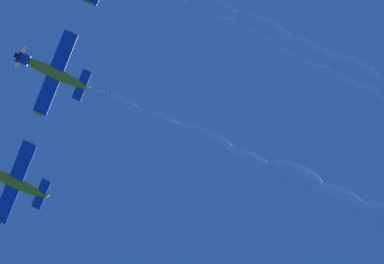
# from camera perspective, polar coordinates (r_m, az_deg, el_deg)

# --- Properties ---
(airplane_right_wingman) EXTENTS (8.40, 9.31, 2.95)m
(airplane_right_wingman) POSITION_cam_1_polar(r_m,az_deg,el_deg) (95.77, -8.88, 3.81)
(airplane_right_wingman) COLOR gold
(airplane_outer_left) EXTENTS (8.40, 9.32, 2.91)m
(airplane_outer_left) POSITION_cam_1_polar(r_m,az_deg,el_deg) (96.74, -11.38, -3.01)
(airplane_outer_left) COLOR gold
(smoke_trail_left_wingman) EXTENTS (41.00, 17.63, 6.39)m
(smoke_trail_left_wingman) POSITION_cam_1_polar(r_m,az_deg,el_deg) (93.23, 11.93, 3.07)
(smoke_trail_left_wingman) COLOR white
(smoke_trail_right_wingman) EXTENTS (40.95, 16.94, 6.72)m
(smoke_trail_right_wingman) POSITION_cam_1_polar(r_m,az_deg,el_deg) (95.04, 8.26, -3.71)
(smoke_trail_right_wingman) COLOR white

